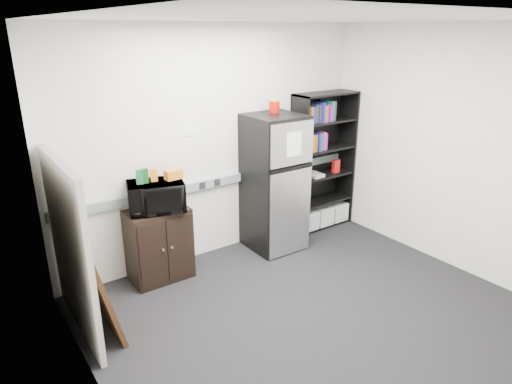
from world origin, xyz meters
TOP-DOWN VIEW (x-y plane):
  - floor at (0.00, 0.00)m, footprint 4.00×4.00m
  - wall_back at (0.00, 1.75)m, footprint 4.00×0.02m
  - wall_right at (2.00, 0.00)m, footprint 0.02×3.50m
  - wall_left at (-2.00, 0.00)m, footprint 0.02×3.50m
  - ceiling at (0.00, 0.00)m, footprint 4.00×3.50m
  - electrical_raceway at (0.00, 1.72)m, footprint 3.92×0.05m
  - wall_note at (-0.35, 1.74)m, footprint 0.14×0.00m
  - bookshelf at (1.53, 1.57)m, footprint 0.90×0.34m
  - cubicle_partition at (-1.90, 1.08)m, footprint 0.06×1.30m
  - cabinet at (-0.91, 1.50)m, footprint 0.65×0.44m
  - microwave at (-0.91, 1.48)m, footprint 0.66×0.53m
  - snack_box_a at (-1.06, 1.52)m, footprint 0.08×0.07m
  - snack_box_b at (-1.00, 1.52)m, footprint 0.07×0.05m
  - snack_box_c at (-0.90, 1.52)m, footprint 0.08×0.07m
  - snack_bag at (-0.71, 1.47)m, footprint 0.19×0.11m
  - refrigerator at (0.60, 1.42)m, footprint 0.64×0.67m
  - coffee_can at (0.68, 1.55)m, footprint 0.13×0.13m
  - framed_poster at (-1.77, 0.94)m, footprint 0.26×0.75m

SIDE VIEW (x-z plane):
  - floor at x=0.00m, z-range 0.00..0.00m
  - cabinet at x=-0.91m, z-range 0.00..0.81m
  - framed_poster at x=-1.77m, z-range 0.01..0.96m
  - cubicle_partition at x=-1.90m, z-range 0.00..1.62m
  - refrigerator at x=0.60m, z-range 0.00..1.68m
  - electrical_raceway at x=0.00m, z-range 0.85..0.95m
  - bookshelf at x=1.53m, z-range -0.01..1.84m
  - microwave at x=-0.91m, z-range 0.81..1.13m
  - snack_bag at x=-0.71m, z-range 1.13..1.23m
  - snack_box_c at x=-0.90m, z-range 1.13..1.27m
  - snack_box_a at x=-1.06m, z-range 1.13..1.28m
  - snack_box_b at x=-1.00m, z-range 1.13..1.28m
  - wall_back at x=0.00m, z-range 0.00..2.70m
  - wall_right at x=2.00m, z-range 0.00..2.70m
  - wall_left at x=-2.00m, z-range 0.00..2.70m
  - wall_note at x=-0.35m, z-range 1.50..1.60m
  - coffee_can at x=0.68m, z-range 1.68..1.85m
  - ceiling at x=0.00m, z-range 2.69..2.71m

